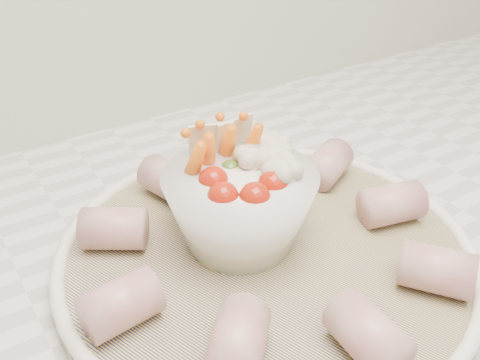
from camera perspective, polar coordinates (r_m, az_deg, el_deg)
serving_platter at (r=0.47m, az=2.78°, el=-7.57°), size 0.46×0.46×0.02m
veggie_bowl at (r=0.45m, az=0.09°, el=-2.38°), size 0.13×0.13×0.10m
cured_meat_rolls at (r=0.45m, az=2.85°, el=-5.39°), size 0.31×0.32×0.04m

